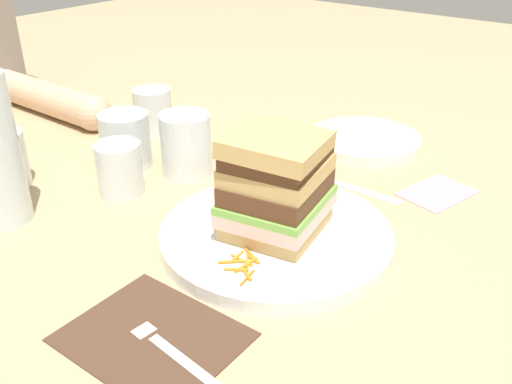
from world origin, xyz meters
name	(u,v)px	position (x,y,z in m)	size (l,w,h in m)	color
ground_plane	(262,246)	(0.00, 0.00, 0.00)	(3.00, 3.00, 0.00)	tan
main_plate	(276,235)	(0.02, -0.01, 0.01)	(0.28, 0.28, 0.02)	white
sandwich	(277,185)	(0.02, -0.01, 0.08)	(0.14, 0.13, 0.13)	tan
carrot_shred_0	(231,262)	(-0.07, -0.01, 0.02)	(0.00, 0.00, 0.03)	orange
carrot_shred_1	(236,269)	(-0.08, -0.02, 0.02)	(0.00, 0.00, 0.03)	orange
carrot_shred_2	(247,261)	(-0.06, -0.02, 0.02)	(0.00, 0.00, 0.03)	orange
carrot_shred_3	(246,265)	(-0.06, -0.03, 0.02)	(0.00, 0.00, 0.03)	orange
carrot_shred_4	(254,259)	(-0.05, -0.03, 0.02)	(0.00, 0.00, 0.02)	orange
carrot_shred_5	(248,278)	(-0.08, -0.04, 0.02)	(0.00, 0.00, 0.03)	orange
carrot_shred_6	(251,254)	(-0.04, -0.02, 0.02)	(0.00, 0.00, 0.03)	orange
carrot_shred_7	(247,274)	(-0.08, -0.04, 0.02)	(0.00, 0.00, 0.02)	orange
carrot_shred_8	(242,260)	(-0.06, -0.02, 0.02)	(0.00, 0.00, 0.03)	orange
carrot_shred_9	(238,256)	(-0.05, -0.01, 0.02)	(0.00, 0.00, 0.02)	orange
carrot_shred_10	(291,192)	(0.10, 0.03, 0.02)	(0.00, 0.00, 0.03)	orange
carrot_shred_11	(301,194)	(0.11, 0.02, 0.02)	(0.00, 0.00, 0.03)	orange
carrot_shred_12	(289,194)	(0.10, 0.03, 0.02)	(0.00, 0.00, 0.02)	orange
carrot_shred_13	(318,202)	(0.10, -0.01, 0.02)	(0.00, 0.00, 0.03)	orange
carrot_shred_14	(304,201)	(0.09, 0.00, 0.02)	(0.00, 0.00, 0.03)	orange
carrot_shred_15	(315,205)	(0.09, -0.01, 0.02)	(0.00, 0.00, 0.02)	orange
carrot_shred_16	(307,205)	(0.09, -0.01, 0.02)	(0.00, 0.00, 0.02)	orange
napkin_dark	(153,336)	(-0.19, -0.01, 0.00)	(0.13, 0.16, 0.00)	#4C3323
fork	(167,346)	(-0.19, -0.04, 0.00)	(0.03, 0.17, 0.00)	silver
knife	(340,184)	(0.19, 0.01, 0.00)	(0.02, 0.20, 0.00)	silver
juice_glass	(186,147)	(0.09, 0.21, 0.04)	(0.07, 0.07, 0.09)	white
empty_tumbler_0	(125,140)	(0.05, 0.30, 0.04)	(0.07, 0.07, 0.08)	silver
empty_tumbler_1	(4,160)	(-0.09, 0.38, 0.04)	(0.06, 0.06, 0.08)	silver
empty_tumbler_2	(120,169)	(-0.01, 0.24, 0.04)	(0.06, 0.06, 0.07)	silver
empty_tumbler_3	(153,111)	(0.18, 0.37, 0.04)	(0.07, 0.07, 0.08)	silver
side_plate	(365,140)	(0.35, 0.05, 0.01)	(0.18, 0.18, 0.02)	white
napkin_pink	(437,192)	(0.25, -0.11, 0.00)	(0.10, 0.07, 0.00)	pink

